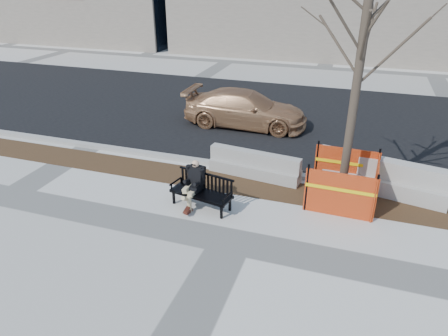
# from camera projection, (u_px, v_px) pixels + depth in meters

# --- Properties ---
(ground) EXTENTS (120.00, 120.00, 0.00)m
(ground) POSITION_uv_depth(u_px,v_px,m) (231.00, 241.00, 9.11)
(ground) COLOR beige
(ground) RESTS_ON ground
(mulch_strip) EXTENTS (40.00, 1.20, 0.02)m
(mulch_strip) POSITION_uv_depth(u_px,v_px,m) (260.00, 187.00, 11.33)
(mulch_strip) COLOR #47301C
(mulch_strip) RESTS_ON ground
(asphalt_street) EXTENTS (60.00, 10.40, 0.01)m
(asphalt_street) POSITION_uv_depth(u_px,v_px,m) (297.00, 118.00, 16.61)
(asphalt_street) COLOR black
(asphalt_street) RESTS_ON ground
(curb) EXTENTS (60.00, 0.25, 0.12)m
(curb) POSITION_uv_depth(u_px,v_px,m) (268.00, 171.00, 12.11)
(curb) COLOR #9E9B93
(curb) RESTS_ON ground
(bench) EXTENTS (1.71, 0.89, 0.87)m
(bench) POSITION_uv_depth(u_px,v_px,m) (202.00, 207.00, 10.42)
(bench) COLOR black
(bench) RESTS_ON ground
(seated_man) EXTENTS (0.66, 0.93, 1.19)m
(seated_man) POSITION_uv_depth(u_px,v_px,m) (195.00, 204.00, 10.56)
(seated_man) COLOR black
(seated_man) RESTS_ON ground
(tree_fence) EXTENTS (2.59, 2.59, 6.30)m
(tree_fence) POSITION_uv_depth(u_px,v_px,m) (340.00, 200.00, 10.71)
(tree_fence) COLOR #DE471B
(tree_fence) RESTS_ON ground
(sedan) EXTENTS (4.67, 1.95, 1.35)m
(sedan) POSITION_uv_depth(u_px,v_px,m) (245.00, 125.00, 15.82)
(sedan) COLOR #A5744D
(sedan) RESTS_ON ground
(jersey_barrier_left) EXTENTS (2.75, 0.86, 0.77)m
(jersey_barrier_left) POSITION_uv_depth(u_px,v_px,m) (254.00, 176.00, 11.97)
(jersey_barrier_left) COLOR #9D9A92
(jersey_barrier_left) RESTS_ON ground
(jersey_barrier_right) EXTENTS (3.47, 1.36, 0.98)m
(jersey_barrier_right) POSITION_uv_depth(u_px,v_px,m) (378.00, 191.00, 11.14)
(jersey_barrier_right) COLOR #A9A69E
(jersey_barrier_right) RESTS_ON ground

